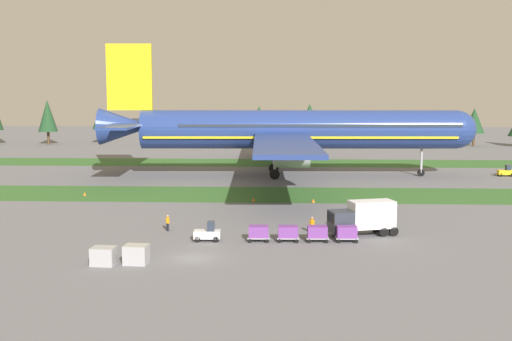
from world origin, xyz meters
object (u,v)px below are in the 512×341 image
Objects in this scene: cargo_dolly_lead at (259,232)px; uld_container_1 at (104,256)px; airliner at (288,129)px; cargo_dolly_second at (288,232)px; pushback_tractor at (506,172)px; cargo_dolly_third at (317,232)px; baggage_tug at (208,233)px; ground_crew_loader at (312,224)px; catering_truck at (363,217)px; taxiway_marker_1 at (313,200)px; taxiway_marker_2 at (85,194)px; cargo_dolly_fourth at (347,232)px; ground_crew_marshaller at (168,222)px; taxiway_marker_0 at (254,199)px; uld_container_0 at (136,254)px.

cargo_dolly_lead is 1.12× the size of uld_container_1.
cargo_dolly_second is at bearing -2.27° from airliner.
cargo_dolly_third is at bearing 143.04° from pushback_tractor.
baggage_tug is 7.93m from cargo_dolly_second.
ground_crew_loader is at bearing -35.11° from cargo_dolly_second.
ground_crew_loader reaches higher than cargo_dolly_second.
cargo_dolly_second is at bearing 95.05° from catering_truck.
cargo_dolly_second is at bearing -98.73° from taxiway_marker_1.
uld_container_1 is (-12.92, -9.34, -0.14)m from cargo_dolly_lead.
airliner is 36.83m from taxiway_marker_2.
cargo_dolly_fourth is at bearing -90.00° from cargo_dolly_lead.
airliner is 38.14m from pushback_tractor.
cargo_dolly_third is 1.29× the size of ground_crew_marshaller.
airliner is 35.16× the size of cargo_dolly_third.
taxiway_marker_1 is (6.35, 22.56, -0.67)m from cargo_dolly_lead.
ground_crew_loader reaches higher than taxiway_marker_1.
airliner is 46.64m from ground_crew_marshaller.
taxiway_marker_0 is at bearing 15.15° from catering_truck.
taxiway_marker_2 is (-20.56, 26.83, -0.56)m from baggage_tug.
airliner is at bearing 97.32° from taxiway_marker_1.
cargo_dolly_fourth is at bearing 154.94° from ground_crew_loader.
catering_truck reaches higher than ground_crew_loader.
taxiway_marker_1 is at bearing 4.45° from cargo_dolly_fourth.
uld_container_1 is at bearing 115.37° from cargo_dolly_third.
cargo_dolly_lead is at bearing 90.00° from cargo_dolly_second.
airliner reaches higher than cargo_dolly_second.
cargo_dolly_second is 1.12× the size of uld_container_1.
cargo_dolly_second is 2.90m from cargo_dolly_third.
baggage_tug is 11.19m from ground_crew_loader.
airliner is 35.16× the size of cargo_dolly_fourth.
taxiway_marker_0 is (8.23, 18.93, -0.71)m from ground_crew_marshaller.
catering_truck is (7.61, -45.49, -6.08)m from airliner.
airliner is 35.16× the size of cargo_dolly_lead.
cargo_dolly_third and cargo_dolly_fourth have the same top height.
ground_crew_marshaller is 3.46× the size of taxiway_marker_1.
taxiway_marker_2 is at bearing 48.24° from cargo_dolly_third.
uld_container_1 is at bearing 119.24° from cargo_dolly_second.
ground_crew_loader is at bearing 4.19° from cargo_dolly_third.
pushback_tractor is at bearing 19.40° from taxiway_marker_2.
cargo_dolly_second is 13.39m from ground_crew_marshaller.
uld_container_0 is at bearing 9.35° from uld_container_1.
catering_truck is at bearing 7.37° from airliner.
baggage_tug is 10.83m from cargo_dolly_third.
taxiway_marker_0 is (3.44, 23.34, -0.57)m from baggage_tug.
catering_truck is 23.61m from taxiway_marker_0.
taxiway_marker_0 is at bearing 2.37° from cargo_dolly_lead.
cargo_dolly_third is 3.75m from ground_crew_loader.
catering_truck reaches higher than taxiway_marker_1.
cargo_dolly_lead is 0.85× the size of pushback_tractor.
cargo_dolly_lead is (-3.02, -48.55, -7.11)m from airliner.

